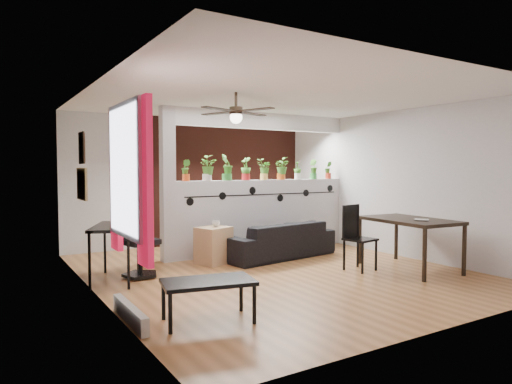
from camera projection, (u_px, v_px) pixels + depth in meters
name	position (u px, v px, depth m)	size (l,w,h in m)	color
room_shell	(273.00, 186.00, 6.92)	(6.30, 7.10, 2.90)	#925D2F
partition_wall	(264.00, 215.00, 8.64)	(3.60, 0.18, 1.35)	#BCBCC1
ceiling_header	(264.00, 121.00, 8.55)	(3.60, 0.18, 0.30)	silver
pier_column	(168.00, 184.00, 7.61)	(0.22, 0.20, 2.60)	#BCBCC1
brick_panel	(227.00, 181.00, 9.86)	(3.90, 0.05, 2.60)	#983D2C
vine_decal	(267.00, 194.00, 8.54)	(3.31, 0.01, 0.30)	black
window_assembly	(126.00, 174.00, 4.55)	(0.09, 1.30, 1.55)	white
baseboard_heater	(130.00, 314.00, 4.63)	(0.08, 1.00, 0.18)	beige
corkboard	(82.00, 184.00, 6.38)	(0.03, 0.60, 0.45)	#9E814C
framed_art	(82.00, 148.00, 6.31)	(0.03, 0.34, 0.44)	#8C7259
ceiling_fan	(236.00, 113.00, 6.19)	(1.19, 1.19, 0.43)	black
potted_plant_0	(186.00, 169.00, 7.77)	(0.23, 0.23, 0.37)	#D34A18
potted_plant_1	(207.00, 167.00, 7.98)	(0.27, 0.29, 0.45)	silver
potted_plant_2	(227.00, 167.00, 8.18)	(0.26, 0.21, 0.48)	#318632
potted_plant_3	(246.00, 168.00, 8.39)	(0.23, 0.26, 0.42)	red
potted_plant_4	(264.00, 169.00, 8.60)	(0.24, 0.21, 0.40)	#E9B252
potted_plant_5	(281.00, 168.00, 8.80)	(0.21, 0.25, 0.44)	#D55E19
potted_plant_6	(298.00, 169.00, 9.01)	(0.22, 0.23, 0.37)	white
potted_plant_7	(313.00, 168.00, 9.22)	(0.17, 0.21, 0.40)	green
potted_plant_8	(328.00, 170.00, 9.42)	(0.22, 0.21, 0.36)	red
sofa	(277.00, 240.00, 8.04)	(2.03, 0.80, 0.59)	black
cube_shelf	(214.00, 245.00, 7.48)	(0.50, 0.44, 0.61)	tan
cup	(216.00, 224.00, 7.49)	(0.13, 0.13, 0.10)	gray
computer_desk	(115.00, 230.00, 6.34)	(0.95, 1.21, 0.78)	black
monitor	(112.00, 218.00, 6.45)	(0.05, 0.30, 0.17)	black
office_chair	(138.00, 245.00, 6.57)	(0.54, 0.54, 1.04)	black
dining_table	(409.00, 224.00, 7.05)	(0.99, 1.51, 0.79)	black
book	(421.00, 220.00, 6.74)	(0.15, 0.20, 0.02)	gray
folding_chair	(355.00, 231.00, 7.04)	(0.46, 0.46, 1.00)	black
coffee_table	(208.00, 284.00, 4.64)	(1.01, 0.69, 0.43)	black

